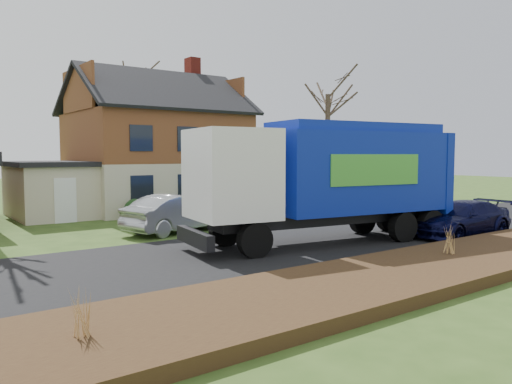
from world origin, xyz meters
TOP-DOWN VIEW (x-y plane):
  - ground at (0.00, 0.00)m, footprint 120.00×120.00m
  - road at (0.00, 0.00)m, footprint 80.00×7.00m
  - mulch_verge at (0.00, -5.30)m, footprint 80.00×3.50m
  - main_house at (1.49, 13.91)m, footprint 12.95×8.95m
  - garbage_truck at (2.02, -0.37)m, footprint 10.37×4.19m
  - silver_sedan at (-1.28, 5.14)m, footprint 4.98×2.80m
  - navy_wagon at (7.16, -2.37)m, footprint 4.81×2.10m
  - tree_front_east at (11.36, 9.33)m, footprint 3.56×3.56m
  - tree_back at (3.04, 20.87)m, footprint 3.34×3.34m
  - grass_clump_west at (-8.42, -5.32)m, footprint 0.30×0.25m
  - grass_clump_mid at (2.30, -4.93)m, footprint 0.31×0.26m

SIDE VIEW (x-z plane):
  - ground at x=0.00m, z-range 0.00..0.00m
  - road at x=0.00m, z-range 0.00..0.02m
  - mulch_verge at x=0.00m, z-range 0.00..0.30m
  - navy_wagon at x=7.16m, z-range 0.00..1.38m
  - grass_clump_west at x=-8.42m, z-range 0.30..1.10m
  - grass_clump_mid at x=2.30m, z-range 0.30..1.17m
  - silver_sedan at x=-1.28m, z-range 0.00..1.55m
  - garbage_truck at x=2.02m, z-range 0.33..4.65m
  - main_house at x=1.49m, z-range -0.60..8.66m
  - tree_front_east at x=11.36m, z-range 3.09..12.97m
  - tree_back at x=3.04m, z-range 3.53..14.12m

